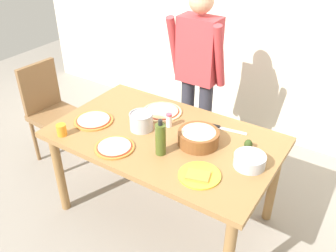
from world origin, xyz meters
TOP-DOWN VIEW (x-y plane):
  - ground at (0.00, 0.00)m, footprint 8.00×8.00m
  - wall_back at (0.00, 1.60)m, footprint 5.60×0.10m
  - dining_table at (0.00, 0.00)m, footprint 1.60×0.96m
  - person_cook at (-0.15, 0.76)m, footprint 0.49×0.25m
  - chair_wooden_left at (-1.32, 0.08)m, footprint 0.43×0.43m
  - pizza_raw_on_board at (-0.19, 0.26)m, footprint 0.31×0.31m
  - pizza_cooked_on_tray at (-0.19, -0.31)m, footprint 0.27×0.27m
  - pizza_second_cooked at (-0.55, -0.13)m, footprint 0.29×0.29m
  - plate_with_slice at (0.43, -0.26)m, footprint 0.26×0.26m
  - popcorn_bowl at (0.25, 0.04)m, footprint 0.28×0.28m
  - mixing_bowl_steel at (0.64, -0.00)m, footprint 0.20×0.20m
  - olive_oil_bottle at (0.10, -0.19)m, footprint 0.07×0.07m
  - steel_pot at (-0.18, -0.02)m, footprint 0.17×0.17m
  - cup_orange at (-0.61, -0.39)m, footprint 0.07×0.07m
  - salt_shaker at (-0.04, 0.12)m, footprint 0.04×0.04m
  - chef_knife at (0.31, 0.30)m, footprint 0.29×0.07m
  - avocado at (0.56, 0.17)m, footprint 0.06×0.06m

SIDE VIEW (x-z plane):
  - ground at x=0.00m, z-range 0.00..0.00m
  - chair_wooden_left at x=-1.32m, z-range 0.07..1.02m
  - dining_table at x=0.00m, z-range 0.29..1.05m
  - chef_knife at x=0.31m, z-range 0.76..0.78m
  - plate_with_slice at x=0.43m, z-range 0.76..0.78m
  - pizza_second_cooked at x=-0.55m, z-range 0.76..0.78m
  - pizza_raw_on_board at x=-0.19m, z-range 0.76..0.78m
  - pizza_cooked_on_tray at x=-0.19m, z-range 0.76..0.78m
  - avocado at x=0.56m, z-range 0.76..0.83m
  - mixing_bowl_steel at x=0.64m, z-range 0.76..0.84m
  - cup_orange at x=-0.61m, z-range 0.76..0.84m
  - salt_shaker at x=-0.04m, z-range 0.76..0.87m
  - popcorn_bowl at x=0.25m, z-range 0.76..0.88m
  - steel_pot at x=-0.18m, z-range 0.76..0.89m
  - olive_oil_bottle at x=0.10m, z-range 0.75..1.00m
  - person_cook at x=-0.15m, z-range 0.13..1.75m
  - wall_back at x=0.00m, z-range 0.00..2.60m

